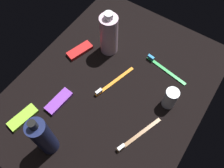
# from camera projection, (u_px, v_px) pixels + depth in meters

# --- Properties ---
(ground_plane) EXTENTS (0.84, 0.64, 0.01)m
(ground_plane) POSITION_uv_depth(u_px,v_px,m) (112.00, 89.00, 0.86)
(ground_plane) COLOR black
(lotion_bottle) EXTENTS (0.06, 0.06, 0.21)m
(lotion_bottle) POSITION_uv_depth(u_px,v_px,m) (43.00, 137.00, 0.67)
(lotion_bottle) COLOR #171E46
(lotion_bottle) RESTS_ON ground_plane
(bodywash_bottle) EXTENTS (0.07, 0.07, 0.19)m
(bodywash_bottle) POSITION_uv_depth(u_px,v_px,m) (109.00, 35.00, 0.87)
(bodywash_bottle) COLOR silver
(bodywash_bottle) RESTS_ON ground_plane
(deodorant_stick) EXTENTS (0.05, 0.05, 0.09)m
(deodorant_stick) POSITION_uv_depth(u_px,v_px,m) (170.00, 98.00, 0.79)
(deodorant_stick) COLOR silver
(deodorant_stick) RESTS_ON ground_plane
(toothbrush_green) EXTENTS (0.04, 0.18, 0.02)m
(toothbrush_green) POSITION_uv_depth(u_px,v_px,m) (164.00, 68.00, 0.89)
(toothbrush_green) COLOR green
(toothbrush_green) RESTS_ON ground_plane
(toothbrush_brown) EXTENTS (0.17, 0.07, 0.02)m
(toothbrush_brown) POSITION_uv_depth(u_px,v_px,m) (137.00, 136.00, 0.76)
(toothbrush_brown) COLOR brown
(toothbrush_brown) RESTS_ON ground_plane
(toothbrush_orange) EXTENTS (0.18, 0.06, 0.02)m
(toothbrush_orange) POSITION_uv_depth(u_px,v_px,m) (112.00, 83.00, 0.86)
(toothbrush_orange) COLOR orange
(toothbrush_orange) RESTS_ON ground_plane
(snack_bar_red) EXTENTS (0.11, 0.07, 0.01)m
(snack_bar_red) POSITION_uv_depth(u_px,v_px,m) (80.00, 51.00, 0.93)
(snack_bar_red) COLOR red
(snack_bar_red) RESTS_ON ground_plane
(snack_bar_purple) EXTENTS (0.11, 0.05, 0.01)m
(snack_bar_purple) POSITION_uv_depth(u_px,v_px,m) (59.00, 101.00, 0.82)
(snack_bar_purple) COLOR purple
(snack_bar_purple) RESTS_ON ground_plane
(snack_bar_lime) EXTENTS (0.11, 0.06, 0.01)m
(snack_bar_lime) POSITION_uv_depth(u_px,v_px,m) (23.00, 118.00, 0.79)
(snack_bar_lime) COLOR #8CD133
(snack_bar_lime) RESTS_ON ground_plane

